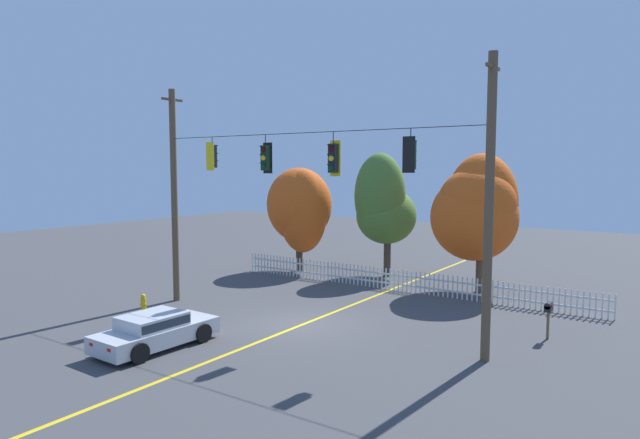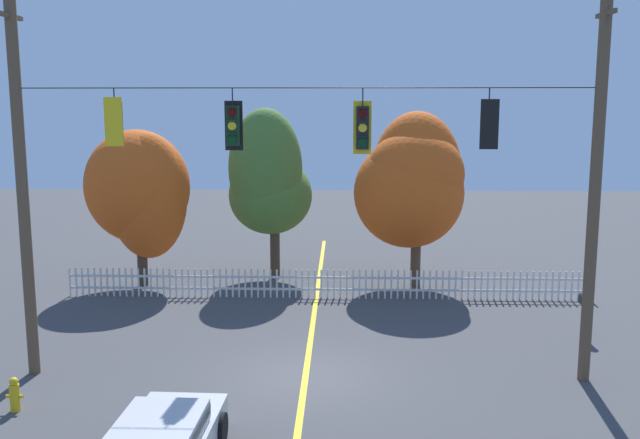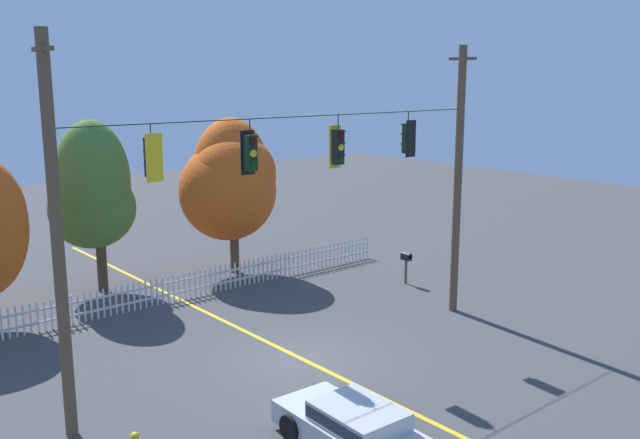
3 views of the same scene
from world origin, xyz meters
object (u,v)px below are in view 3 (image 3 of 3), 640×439
object	(u,v)px
traffic_signal_eastbound_side	(152,157)
autumn_maple_mid	(93,196)
traffic_signal_northbound_primary	(250,153)
parked_car	(355,428)
autumn_oak_far_east	(231,182)
traffic_signal_northbound_secondary	(338,147)
traffic_signal_southbound_primary	(408,138)
roadside_mailbox	(406,258)

from	to	relation	value
traffic_signal_eastbound_side	autumn_maple_mid	size ratio (longest dim) A/B	0.21
traffic_signal_northbound_primary	autumn_maple_mid	bearing A→B (deg)	91.51
parked_car	autumn_oak_far_east	bearing A→B (deg)	67.20
traffic_signal_northbound_secondary	autumn_maple_mid	size ratio (longest dim) A/B	0.23
traffic_signal_eastbound_side	autumn_maple_mid	bearing A→B (deg)	75.87
traffic_signal_eastbound_side	parked_car	xyz separation A→B (m)	(2.15, -4.87, -5.75)
traffic_signal_southbound_primary	autumn_oak_far_east	bearing A→B (deg)	95.13
traffic_signal_northbound_secondary	traffic_signal_southbound_primary	distance (m)	2.96
autumn_maple_mid	parked_car	size ratio (longest dim) A/B	1.62
autumn_oak_far_east	traffic_signal_northbound_primary	bearing A→B (deg)	-119.76
traffic_signal_northbound_secondary	autumn_maple_mid	xyz separation A→B (m)	(-3.35, 10.15, -2.41)
traffic_signal_eastbound_side	autumn_maple_mid	world-z (taller)	traffic_signal_eastbound_side
traffic_signal_southbound_primary	autumn_oak_far_east	size ratio (longest dim) A/B	0.22
traffic_signal_northbound_secondary	traffic_signal_southbound_primary	xyz separation A→B (m)	(2.96, -0.02, 0.09)
traffic_signal_southbound_primary	parked_car	xyz separation A→B (m)	(-6.71, -4.87, -5.69)
traffic_signal_northbound_primary	autumn_oak_far_east	world-z (taller)	traffic_signal_northbound_primary
traffic_signal_southbound_primary	parked_car	size ratio (longest dim) A/B	0.35
traffic_signal_northbound_secondary	parked_car	xyz separation A→B (m)	(-3.76, -4.89, -5.61)
autumn_maple_mid	parked_car	bearing A→B (deg)	-91.54
traffic_signal_eastbound_side	autumn_oak_far_east	size ratio (longest dim) A/B	0.21
parked_car	roadside_mailbox	size ratio (longest dim) A/B	3.19
parked_car	traffic_signal_northbound_primary	bearing A→B (deg)	82.15
traffic_signal_northbound_secondary	autumn_oak_far_east	bearing A→B (deg)	76.83
traffic_signal_northbound_secondary	roadside_mailbox	bearing A→B (deg)	26.62
autumn_oak_far_east	traffic_signal_eastbound_side	bearing A→B (deg)	-131.35
traffic_signal_northbound_secondary	roadside_mailbox	size ratio (longest dim) A/B	1.20
roadside_mailbox	traffic_signal_eastbound_side	bearing A→B (deg)	-165.07
parked_car	traffic_signal_northbound_secondary	bearing A→B (deg)	52.46
autumn_maple_mid	autumn_oak_far_east	bearing A→B (deg)	-10.65
autumn_oak_far_east	roadside_mailbox	bearing A→B (deg)	-52.16
traffic_signal_northbound_primary	traffic_signal_southbound_primary	size ratio (longest dim) A/B	1.04
traffic_signal_eastbound_side	traffic_signal_northbound_secondary	xyz separation A→B (m)	(5.91, 0.02, -0.14)
autumn_maple_mid	roadside_mailbox	distance (m)	12.41
traffic_signal_northbound_secondary	autumn_maple_mid	world-z (taller)	traffic_signal_northbound_secondary
autumn_maple_mid	roadside_mailbox	bearing A→B (deg)	-34.36
autumn_oak_far_east	parked_car	size ratio (longest dim) A/B	1.59
autumn_oak_far_east	parked_car	bearing A→B (deg)	-112.80
traffic_signal_southbound_primary	autumn_maple_mid	world-z (taller)	traffic_signal_southbound_primary
autumn_oak_far_east	parked_car	xyz separation A→B (m)	(-5.89, -14.01, -3.33)
traffic_signal_eastbound_side	parked_car	distance (m)	7.83
roadside_mailbox	autumn_maple_mid	bearing A→B (deg)	145.64
traffic_signal_northbound_secondary	traffic_signal_southbound_primary	world-z (taller)	same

